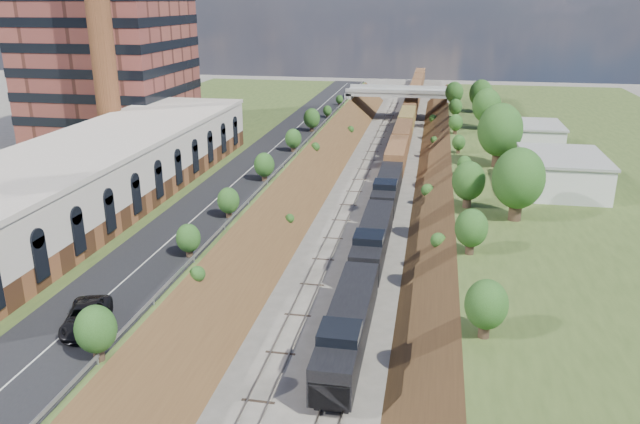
# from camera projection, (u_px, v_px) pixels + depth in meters

# --- Properties ---
(platform_left) EXTENTS (44.00, 180.00, 5.00)m
(platform_left) POSITION_uv_depth(u_px,v_px,m) (148.00, 171.00, 92.31)
(platform_left) COLOR #3B4F20
(platform_left) RESTS_ON ground
(platform_right) EXTENTS (44.00, 180.00, 5.00)m
(platform_right) POSITION_uv_depth(u_px,v_px,m) (623.00, 195.00, 80.89)
(platform_right) COLOR #3B4F20
(platform_right) RESTS_ON ground
(embankment_left) EXTENTS (10.00, 180.00, 10.00)m
(embankment_left) POSITION_uv_depth(u_px,v_px,m) (293.00, 195.00, 89.31)
(embankment_left) COLOR brown
(embankment_left) RESTS_ON ground
(embankment_right) EXTENTS (10.00, 180.00, 10.00)m
(embankment_right) POSITION_uv_depth(u_px,v_px,m) (449.00, 203.00, 85.50)
(embankment_right) COLOR brown
(embankment_right) RESTS_ON ground
(rail_left_track) EXTENTS (1.58, 180.00, 0.18)m
(rail_left_track) POSITION_uv_depth(u_px,v_px,m) (351.00, 197.00, 87.83)
(rail_left_track) COLOR gray
(rail_left_track) RESTS_ON ground
(rail_right_track) EXTENTS (1.58, 180.00, 0.18)m
(rail_right_track) POSITION_uv_depth(u_px,v_px,m) (388.00, 199.00, 86.93)
(rail_right_track) COLOR gray
(rail_right_track) RESTS_ON ground
(road) EXTENTS (8.00, 180.00, 0.10)m
(road) POSITION_uv_depth(u_px,v_px,m) (262.00, 159.00, 88.45)
(road) COLOR black
(road) RESTS_ON platform_left
(guardrail) EXTENTS (0.10, 171.00, 0.70)m
(guardrail) POSITION_uv_depth(u_px,v_px,m) (290.00, 157.00, 87.40)
(guardrail) COLOR #99999E
(guardrail) RESTS_ON platform_left
(commercial_building) EXTENTS (14.30, 62.30, 7.00)m
(commercial_building) POSITION_uv_depth(u_px,v_px,m) (99.00, 171.00, 69.03)
(commercial_building) COLOR brown
(commercial_building) RESTS_ON platform_left
(smokestack) EXTENTS (3.20, 3.20, 40.00)m
(smokestack) POSITION_uv_depth(u_px,v_px,m) (98.00, 12.00, 81.82)
(smokestack) COLOR brown
(smokestack) RESTS_ON platform_left
(overpass) EXTENTS (24.50, 8.30, 7.40)m
(overpass) POSITION_uv_depth(u_px,v_px,m) (399.00, 98.00, 143.49)
(overpass) COLOR gray
(overpass) RESTS_ON ground
(white_building_near) EXTENTS (9.00, 12.00, 4.00)m
(white_building_near) POSITION_uv_depth(u_px,v_px,m) (562.00, 174.00, 73.64)
(white_building_near) COLOR silver
(white_building_near) RESTS_ON platform_right
(white_building_far) EXTENTS (8.00, 10.00, 3.60)m
(white_building_far) POSITION_uv_depth(u_px,v_px,m) (532.00, 137.00, 94.25)
(white_building_far) COLOR silver
(white_building_far) RESTS_ON platform_right
(tree_right_large) EXTENTS (5.25, 5.25, 7.61)m
(tree_right_large) POSITION_uv_depth(u_px,v_px,m) (518.00, 179.00, 62.83)
(tree_right_large) COLOR #473323
(tree_right_large) RESTS_ON platform_right
(tree_left_crest) EXTENTS (2.45, 2.45, 3.55)m
(tree_left_crest) POSITION_uv_depth(u_px,v_px,m) (171.00, 256.00, 49.96)
(tree_left_crest) COLOR #473323
(tree_left_crest) RESTS_ON platform_left
(freight_train) EXTENTS (3.00, 185.03, 4.55)m
(freight_train) POSITION_uv_depth(u_px,v_px,m) (407.00, 121.00, 129.59)
(freight_train) COLOR black
(freight_train) RESTS_ON ground
(suv) EXTENTS (4.29, 6.30, 1.60)m
(suv) POSITION_uv_depth(u_px,v_px,m) (86.00, 317.00, 42.77)
(suv) COLOR black
(suv) RESTS_ON road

